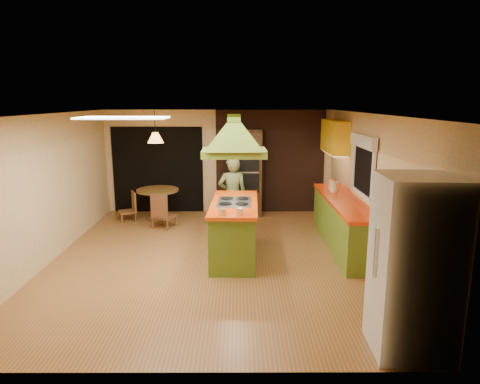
{
  "coord_description": "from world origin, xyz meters",
  "views": [
    {
      "loc": [
        0.49,
        -7.13,
        2.72
      ],
      "look_at": [
        0.51,
        0.18,
        1.15
      ],
      "focal_mm": 32.0,
      "sensor_mm": 36.0,
      "label": 1
    }
  ],
  "objects_px": {
    "wall_oven": "(247,172)",
    "refrigerator": "(414,266)",
    "man": "(233,196)",
    "canister_large": "(332,185)",
    "kitchen_island": "(234,229)",
    "dining_table": "(158,198)"
  },
  "relations": [
    {
      "from": "wall_oven",
      "to": "refrigerator",
      "type": "bearing_deg",
      "value": -72.66
    },
    {
      "from": "man",
      "to": "refrigerator",
      "type": "relative_size",
      "value": 0.82
    },
    {
      "from": "refrigerator",
      "to": "canister_large",
      "type": "height_order",
      "value": "refrigerator"
    },
    {
      "from": "kitchen_island",
      "to": "refrigerator",
      "type": "height_order",
      "value": "refrigerator"
    },
    {
      "from": "wall_oven",
      "to": "kitchen_island",
      "type": "bearing_deg",
      "value": -94.48
    },
    {
      "from": "canister_large",
      "to": "refrigerator",
      "type": "bearing_deg",
      "value": -90.47
    },
    {
      "from": "kitchen_island",
      "to": "refrigerator",
      "type": "xyz_separation_m",
      "value": [
        1.96,
        -2.9,
        0.48
      ]
    },
    {
      "from": "man",
      "to": "kitchen_island",
      "type": "bearing_deg",
      "value": 88.9
    },
    {
      "from": "man",
      "to": "refrigerator",
      "type": "height_order",
      "value": "refrigerator"
    },
    {
      "from": "man",
      "to": "wall_oven",
      "type": "relative_size",
      "value": 0.78
    },
    {
      "from": "canister_large",
      "to": "dining_table",
      "type": "bearing_deg",
      "value": 164.91
    },
    {
      "from": "dining_table",
      "to": "canister_large",
      "type": "distance_m",
      "value": 3.95
    },
    {
      "from": "kitchen_island",
      "to": "canister_large",
      "type": "height_order",
      "value": "canister_large"
    },
    {
      "from": "wall_oven",
      "to": "dining_table",
      "type": "bearing_deg",
      "value": -166.52
    },
    {
      "from": "wall_oven",
      "to": "dining_table",
      "type": "relative_size",
      "value": 2.15
    },
    {
      "from": "man",
      "to": "refrigerator",
      "type": "bearing_deg",
      "value": 112.1
    },
    {
      "from": "refrigerator",
      "to": "dining_table",
      "type": "distance_m",
      "value": 6.53
    },
    {
      "from": "dining_table",
      "to": "refrigerator",
      "type": "bearing_deg",
      "value": -54.82
    },
    {
      "from": "kitchen_island",
      "to": "wall_oven",
      "type": "xyz_separation_m",
      "value": [
        0.28,
        2.87,
        0.53
      ]
    },
    {
      "from": "wall_oven",
      "to": "canister_large",
      "type": "relative_size",
      "value": 10.34
    },
    {
      "from": "kitchen_island",
      "to": "man",
      "type": "bearing_deg",
      "value": 94.06
    },
    {
      "from": "refrigerator",
      "to": "wall_oven",
      "type": "distance_m",
      "value": 6.01
    }
  ]
}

